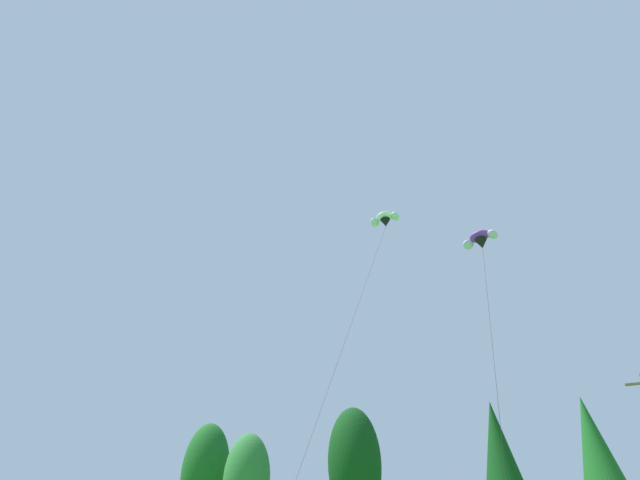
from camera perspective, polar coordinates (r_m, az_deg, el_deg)
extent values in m
ellipsoid|color=#19561E|center=(61.52, -14.06, -26.19)|extent=(5.51, 5.51, 10.78)
ellipsoid|color=#2D7033|center=(55.57, -9.11, -27.31)|extent=(4.98, 4.98, 9.23)
ellipsoid|color=#0F3D14|center=(53.55, 4.32, -25.85)|extent=(5.61, 5.61, 11.08)
cone|color=#0F3D14|center=(50.17, 21.46, -23.69)|extent=(4.53, 4.53, 9.86)
cone|color=#19561E|center=(51.51, 31.14, -21.69)|extent=(4.52, 4.52, 9.84)
ellipsoid|color=white|center=(37.45, 8.04, 2.87)|extent=(1.48, 1.13, 0.82)
ellipsoid|color=silver|center=(37.08, 9.32, 2.93)|extent=(0.85, 0.92, 0.91)
ellipsoid|color=silver|center=(37.56, 6.83, 2.19)|extent=(0.93, 0.92, 0.91)
cone|color=black|center=(37.22, 8.15, 2.12)|extent=(0.85, 0.85, 0.68)
cylinder|color=black|center=(28.79, 3.22, -12.26)|extent=(4.02, 9.08, 21.36)
ellipsoid|color=purple|center=(29.90, 19.21, 0.43)|extent=(1.53, 1.29, 0.70)
ellipsoid|color=silver|center=(29.51, 20.66, 0.67)|extent=(0.81, 0.91, 0.81)
ellipsoid|color=silver|center=(30.07, 17.95, -0.55)|extent=(0.92, 0.91, 0.81)
cone|color=black|center=(29.70, 19.46, -0.45)|extent=(0.96, 0.96, 0.63)
cylinder|color=black|center=(21.59, 20.66, -12.37)|extent=(0.69, 10.41, 15.71)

